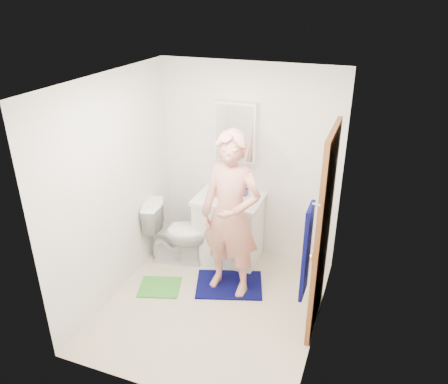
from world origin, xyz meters
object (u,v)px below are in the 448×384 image
at_px(vanity_cabinet, 229,230).
at_px(toothbrush_cup, 244,192).
at_px(toilet, 178,232).
at_px(man, 231,216).
at_px(towel, 307,252).
at_px(medicine_cabinet, 236,132).
at_px(soap_dispenser, 215,189).

xyz_separation_m(vanity_cabinet, toothbrush_cup, (0.15, 0.11, 0.49)).
height_order(toilet, man, man).
bearing_deg(towel, medicine_cabinet, 124.61).
bearing_deg(towel, vanity_cabinet, 128.47).
bearing_deg(soap_dispenser, toothbrush_cup, 24.05).
distance_m(toilet, toothbrush_cup, 0.96).
bearing_deg(soap_dispenser, vanity_cabinet, 9.69).
height_order(toilet, soap_dispenser, soap_dispenser).
bearing_deg(vanity_cabinet, toilet, -155.98).
xyz_separation_m(soap_dispenser, toothbrush_cup, (0.32, 0.14, -0.05)).
bearing_deg(soap_dispenser, towel, -47.08).
relative_size(medicine_cabinet, towel, 0.87).
bearing_deg(toilet, medicine_cabinet, -62.14).
height_order(medicine_cabinet, man, medicine_cabinet).
bearing_deg(toothbrush_cup, towel, -57.22).
distance_m(toothbrush_cup, man, 0.71).
xyz_separation_m(soap_dispenser, man, (0.41, -0.56, 0.00)).
xyz_separation_m(towel, toothbrush_cup, (-1.03, 1.60, -0.36)).
xyz_separation_m(vanity_cabinet, medicine_cabinet, (0.00, 0.22, 1.20)).
xyz_separation_m(toilet, toothbrush_cup, (0.73, 0.37, 0.50)).
bearing_deg(man, towel, -36.31).
distance_m(soap_dispenser, man, 0.70).
bearing_deg(vanity_cabinet, man, -68.44).
relative_size(medicine_cabinet, toilet, 0.89).
relative_size(towel, man, 0.43).
bearing_deg(toilet, man, -124.57).
relative_size(towel, toothbrush_cup, 7.08).
relative_size(soap_dispenser, man, 0.10).
relative_size(vanity_cabinet, toilet, 1.02).
bearing_deg(vanity_cabinet, medicine_cabinet, 90.00).
distance_m(vanity_cabinet, medicine_cabinet, 1.22).
distance_m(vanity_cabinet, soap_dispenser, 0.57).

